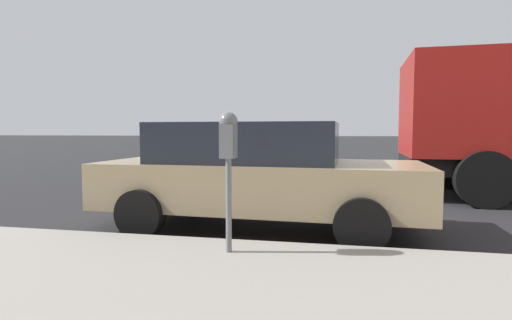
% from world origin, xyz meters
% --- Properties ---
extents(ground_plane, '(220.00, 220.00, 0.00)m').
position_xyz_m(ground_plane, '(0.00, 0.00, 0.00)').
color(ground_plane, '#2B2B2D').
extents(parking_meter, '(0.21, 0.19, 1.43)m').
position_xyz_m(parking_meter, '(-2.67, 0.07, 1.24)').
color(parking_meter, gray).
rests_on(parking_meter, sidewalk).
extents(car_tan, '(2.10, 4.54, 1.51)m').
position_xyz_m(car_tan, '(-1.02, 0.11, 0.79)').
color(car_tan, tan).
rests_on(car_tan, ground_plane).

